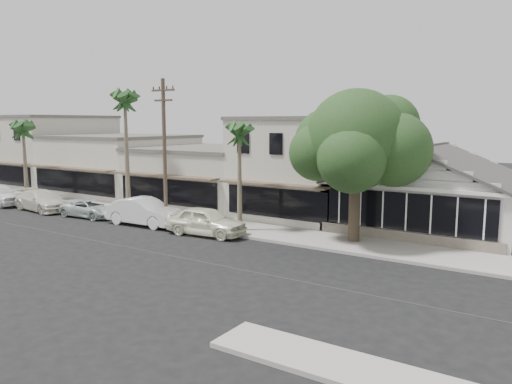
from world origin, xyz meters
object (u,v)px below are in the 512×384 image
Objects in this scene: utility_pole at (164,149)px; car_3 at (42,200)px; car_0 at (206,221)px; car_1 at (144,212)px; car_2 at (91,208)px; shade_tree at (357,142)px.

car_3 is (-11.14, -1.19, -4.04)m from utility_pole.
car_0 reaches higher than car_3.
car_0 is 0.92× the size of car_1.
car_2 is 0.83× the size of car_3.
shade_tree is (11.58, 2.19, 0.56)m from utility_pole.
shade_tree is (12.72, 2.94, 4.49)m from car_1.
car_2 is at bearing 84.67° from car_0.
car_0 is 9.45m from shade_tree.
car_1 reaches higher than car_3.
car_3 is 0.64× the size of shade_tree.
car_3 is at bearing 85.77° from car_0.
utility_pole is at bearing -78.31° from car_3.
utility_pole is 1.74× the size of car_1.
utility_pole reaches higher than car_0.
shade_tree is (17.72, 3.07, 4.75)m from car_2.
utility_pole is 11.80m from shade_tree.
car_3 is at bearing 89.81° from car_2.
car_1 is 10.01m from car_3.
utility_pole is 7.49m from car_2.
utility_pole reaches higher than shade_tree.
car_0 is at bearing -93.47° from car_2.
utility_pole is 1.89× the size of car_0.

